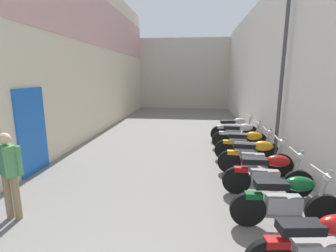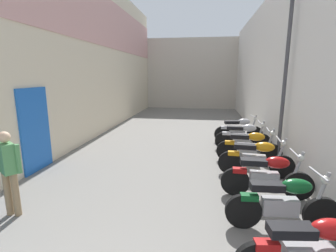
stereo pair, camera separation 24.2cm
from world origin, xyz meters
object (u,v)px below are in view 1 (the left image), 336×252
motorcycle_eighth (235,128)px  motorcycle_fourth (268,173)px  motorcycle_second (322,246)px  street_lamp (280,58)px  motorcycle_seventh (240,135)px  motorcycle_sixth (247,145)px  motorcycle_fifth (255,156)px  motorcycle_third (287,199)px  pedestrian_mid_alley (9,170)px

motorcycle_eighth → motorcycle_fourth: bearing=-90.0°
motorcycle_second → motorcycle_eighth: bearing=90.0°
motorcycle_eighth → street_lamp: 3.49m
street_lamp → motorcycle_seventh: bearing=119.3°
motorcycle_sixth → street_lamp: size_ratio=0.36×
motorcycle_fifth → motorcycle_third: bearing=-90.0°
motorcycle_fourth → motorcycle_eighth: same height
motorcycle_fifth → motorcycle_eighth: bearing=90.0°
motorcycle_sixth → street_lamp: 2.57m
motorcycle_third → pedestrian_mid_alley: pedestrian_mid_alley is taller
motorcycle_seventh → street_lamp: (0.71, -1.26, 2.47)m
motorcycle_second → pedestrian_mid_alley: (-4.72, 0.89, 0.42)m
motorcycle_second → motorcycle_seventh: size_ratio=1.00×
motorcycle_third → motorcycle_seventh: 4.47m
motorcycle_fifth → pedestrian_mid_alley: (-4.72, -2.50, 0.42)m
motorcycle_eighth → pedestrian_mid_alley: bearing=-129.0°
motorcycle_fourth → motorcycle_fifth: size_ratio=1.00×
motorcycle_second → motorcycle_eighth: size_ratio=1.00×
motorcycle_second → motorcycle_fourth: bearing=90.0°
motorcycle_second → street_lamp: street_lamp is taller
motorcycle_fifth → motorcycle_sixth: (0.00, 1.04, 0.00)m
motorcycle_second → pedestrian_mid_alley: 4.82m
motorcycle_fourth → pedestrian_mid_alley: 4.93m
pedestrian_mid_alley → motorcycle_sixth: bearing=36.8°
motorcycle_third → motorcycle_eighth: size_ratio=1.01×
motorcycle_fifth → motorcycle_seventh: bearing=90.0°
motorcycle_seventh → motorcycle_second: bearing=-90.0°
motorcycle_sixth → pedestrian_mid_alley: size_ratio=1.18×
motorcycle_fourth → motorcycle_fifth: 1.13m
motorcycle_second → street_lamp: bearing=80.8°
motorcycle_third → pedestrian_mid_alley: (-4.72, -0.26, 0.42)m
motorcycle_third → street_lamp: street_lamp is taller
motorcycle_third → motorcycle_eighth: same height
motorcycle_sixth → motorcycle_eighth: size_ratio=1.01×
motorcycle_seventh → motorcycle_eighth: size_ratio=1.01×
motorcycle_eighth → street_lamp: bearing=-73.3°
motorcycle_eighth → motorcycle_third: bearing=-90.0°
pedestrian_mid_alley → motorcycle_seventh: bearing=45.0°
motorcycle_second → motorcycle_fifth: same height
motorcycle_fourth → street_lamp: size_ratio=0.36×
motorcycle_fourth → motorcycle_eighth: (-0.00, 4.45, 0.00)m
motorcycle_second → motorcycle_fifth: 3.38m
motorcycle_third → motorcycle_sixth: 3.28m
motorcycle_seventh → pedestrian_mid_alley: size_ratio=1.18×
motorcycle_third → motorcycle_fourth: bearing=90.0°
motorcycle_fifth → motorcycle_sixth: bearing=90.0°
motorcycle_third → pedestrian_mid_alley: 4.75m
motorcycle_sixth → motorcycle_seventh: bearing=90.0°
motorcycle_seventh → motorcycle_third: bearing=-90.0°
pedestrian_mid_alley → motorcycle_fifth: bearing=27.9°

